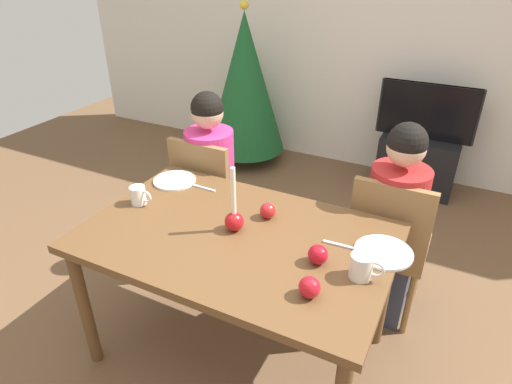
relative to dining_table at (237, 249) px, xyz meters
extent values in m
plane|color=brown|center=(0.00, 0.00, -0.67)|extent=(7.68, 7.68, 0.00)
cube|color=silver|center=(0.00, 2.60, 0.63)|extent=(6.40, 0.10, 2.60)
cube|color=brown|center=(0.00, 0.00, 0.06)|extent=(1.40, 0.90, 0.04)
cylinder|color=brown|center=(-0.64, -0.39, -0.31)|extent=(0.06, 0.06, 0.71)
cylinder|color=brown|center=(-0.64, 0.39, -0.31)|extent=(0.06, 0.06, 0.71)
cylinder|color=brown|center=(0.64, 0.39, -0.31)|extent=(0.06, 0.06, 0.71)
cube|color=olive|center=(-0.54, 0.69, -0.24)|extent=(0.40, 0.40, 0.04)
cube|color=olive|center=(-0.54, 0.51, 0.01)|extent=(0.40, 0.04, 0.45)
cylinder|color=olive|center=(-0.37, 0.86, -0.46)|extent=(0.04, 0.04, 0.41)
cylinder|color=olive|center=(-0.71, 0.86, -0.46)|extent=(0.04, 0.04, 0.41)
cylinder|color=olive|center=(-0.37, 0.52, -0.46)|extent=(0.04, 0.04, 0.41)
cylinder|color=olive|center=(-0.71, 0.52, -0.46)|extent=(0.04, 0.04, 0.41)
cube|color=olive|center=(0.59, 0.69, -0.24)|extent=(0.40, 0.40, 0.04)
cube|color=olive|center=(0.59, 0.51, 0.01)|extent=(0.40, 0.04, 0.45)
cylinder|color=olive|center=(0.76, 0.86, -0.46)|extent=(0.04, 0.04, 0.41)
cylinder|color=olive|center=(0.42, 0.86, -0.46)|extent=(0.04, 0.04, 0.41)
cylinder|color=olive|center=(0.76, 0.52, -0.46)|extent=(0.04, 0.04, 0.41)
cylinder|color=olive|center=(0.42, 0.52, -0.46)|extent=(0.04, 0.04, 0.41)
cube|color=#33384C|center=(-0.54, 0.64, -0.44)|extent=(0.28, 0.28, 0.45)
cylinder|color=#D1337A|center=(-0.54, 0.64, 0.02)|extent=(0.30, 0.30, 0.48)
sphere|color=tan|center=(-0.54, 0.64, 0.38)|extent=(0.19, 0.19, 0.19)
sphere|color=black|center=(-0.54, 0.64, 0.41)|extent=(0.19, 0.19, 0.19)
cube|color=#33384C|center=(0.59, 0.64, -0.44)|extent=(0.28, 0.28, 0.45)
cylinder|color=#AD2323|center=(0.59, 0.64, 0.02)|extent=(0.30, 0.30, 0.48)
sphere|color=tan|center=(0.59, 0.64, 0.38)|extent=(0.19, 0.19, 0.19)
sphere|color=black|center=(0.59, 0.64, 0.41)|extent=(0.19, 0.19, 0.19)
cube|color=black|center=(0.53, 2.30, -0.43)|extent=(0.64, 0.40, 0.48)
cube|color=black|center=(0.53, 2.30, 0.04)|extent=(0.79, 0.04, 0.46)
cube|color=black|center=(0.53, 2.30, 0.04)|extent=(0.76, 0.05, 0.46)
cylinder|color=brown|center=(-1.09, 2.14, -0.60)|extent=(0.08, 0.08, 0.14)
cone|color=#195628|center=(-1.09, 2.14, 0.11)|extent=(0.75, 0.75, 1.28)
sphere|color=yellow|center=(-1.09, 2.14, 0.79)|extent=(0.08, 0.08, 0.08)
sphere|color=red|center=(-0.03, 0.03, 0.13)|extent=(0.09, 0.09, 0.09)
cylinder|color=#EFE5C6|center=(-0.03, 0.03, 0.29)|extent=(0.02, 0.02, 0.23)
cylinder|color=white|center=(-0.56, 0.29, 0.09)|extent=(0.23, 0.23, 0.01)
cylinder|color=silver|center=(0.63, 0.16, 0.09)|extent=(0.25, 0.25, 0.01)
cylinder|color=white|center=(-0.58, 0.02, 0.13)|extent=(0.08, 0.08, 0.10)
torus|color=white|center=(-0.53, 0.02, 0.14)|extent=(0.07, 0.01, 0.07)
cylinder|color=silver|center=(0.58, -0.04, 0.14)|extent=(0.09, 0.09, 0.10)
torus|color=silver|center=(0.64, -0.04, 0.14)|extent=(0.07, 0.01, 0.07)
cube|color=silver|center=(-0.38, 0.30, 0.09)|extent=(0.18, 0.02, 0.01)
cube|color=silver|center=(0.46, 0.13, 0.09)|extent=(0.18, 0.02, 0.01)
sphere|color=#B4101E|center=(0.40, -0.03, 0.13)|extent=(0.08, 0.08, 0.08)
sphere|color=red|center=(0.44, -0.23, 0.13)|extent=(0.08, 0.08, 0.08)
sphere|color=red|center=(0.07, 0.19, 0.12)|extent=(0.08, 0.08, 0.08)
camera|label=1|loc=(0.82, -1.42, 1.22)|focal=30.61mm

